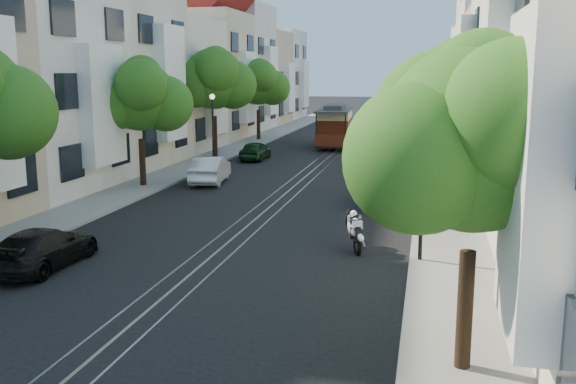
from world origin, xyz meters
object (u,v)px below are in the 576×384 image
Objects in this scene: tree_e_a at (478,143)px; lamp_east at (423,169)px; tree_e_b at (454,97)px; sportbike_rider at (354,228)px; tree_e_c at (447,91)px; tree_w_c at (215,80)px; parked_car_w_mid at (210,170)px; tree_w_b at (141,97)px; parked_car_w_far at (255,151)px; lamp_west at (213,118)px; tree_w_d at (259,84)px; cable_car at (335,124)px; parked_car_w_near at (43,248)px; parked_car_e_mid at (379,188)px; parked_car_e_far at (396,152)px; tree_e_d at (443,82)px.

tree_e_a is 1.51× the size of lamp_east.
tree_e_a is at bearing -90.00° from tree_e_b.
sportbike_rider is at bearing 110.79° from tree_e_a.
tree_e_c is 1.57× the size of lamp_east.
tree_w_c is 1.71× the size of parked_car_w_mid.
tree_w_b is 3.61× the size of sportbike_rider.
parked_car_w_mid is 8.78m from parked_car_w_far.
lamp_west is at bearing 136.15° from tree_e_b.
tree_e_b is 1.61× the size of lamp_east.
lamp_east is 16.18m from parked_car_w_mid.
tree_e_a is 0.94× the size of tree_e_b.
tree_w_d is 7.77m from cable_car.
tree_w_b is (-14.40, 17.00, 0.00)m from tree_e_a.
tree_e_a is at bearing 160.76° from parked_car_w_near.
parked_car_w_near is 14.72m from parked_car_w_mid.
tree_e_b is at bearing -90.00° from tree_e_c.
parked_car_e_mid reaches higher than parked_car_e_far.
tree_e_d is at bearing 63.84° from parked_car_e_far.
parked_car_w_far is (-8.62, 19.76, -0.12)m from sportbike_rider.
parked_car_e_mid is at bearing -6.65° from tree_w_b.
lamp_east reaches higher than parked_car_e_mid.
cable_car is 1.93× the size of parked_car_e_mid.
sportbike_rider is at bearing -92.77° from parked_car_e_mid.
tree_e_a is 0.82× the size of cable_car.
tree_e_b reaches higher than lamp_west.
tree_w_c is 10.41m from parked_car_w_mid.
tree_w_c is at bearing -175.14° from parked_car_e_far.
tree_e_a is 1.39× the size of parked_car_e_far.
parked_car_w_near is at bearing -165.44° from lamp_east.
tree_e_d reaches higher than parked_car_e_far.
parked_car_e_far is (4.99, -7.49, -1.08)m from cable_car.
parked_car_w_mid is at bearing -72.58° from lamp_west.
lamp_east is (-0.96, -15.98, -1.75)m from tree_e_c.
lamp_east reaches higher than parked_car_e_far.
tree_w_c is at bearing 117.22° from tree_e_a.
tree_w_b is at bearing -112.51° from cable_car.
tree_w_b is at bearing 27.72° from parked_car_w_mid.
tree_e_b is 1.48× the size of parked_car_e_far.
parked_car_w_near is at bearing -129.10° from parked_car_e_mid.
tree_w_d is 1.65× the size of parked_car_e_mid.
tree_e_b is 25.58m from cable_car.
parked_car_e_mid is at bearing -63.70° from tree_w_d.
tree_e_b is 1.89× the size of parked_car_w_far.
tree_w_b is at bearing 160.85° from tree_e_b.
parked_car_e_mid is (-2.86, -18.34, -4.22)m from tree_e_d.
tree_e_a is 1.59× the size of parked_car_e_mid.
lamp_west is (-13.56, 25.02, -1.55)m from tree_e_a.
parked_car_e_mid is at bearing -88.94° from parked_car_e_far.
tree_e_c is 1.04× the size of tree_w_b.
parked_car_e_far reaches higher than parked_car_w_near.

